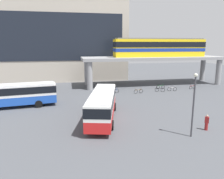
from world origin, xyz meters
TOP-DOWN VIEW (x-y plane):
  - ground_plane at (0.00, 10.00)m, footprint 120.00×120.00m
  - station_building at (-6.17, 31.52)m, footprint 31.72×12.59m
  - elevated_platform at (13.37, 19.17)m, footprint 29.96×7.24m
  - train at (14.71, 19.17)m, footprint 19.50×2.96m
  - bus_main at (-0.66, -0.58)m, footprint 5.23×11.32m
  - bus_secondary at (-11.71, 6.69)m, footprint 11.28×3.96m
  - bicycle_red at (19.21, 13.12)m, footprint 1.68×0.73m
  - bicycle_silver at (14.47, 12.17)m, footprint 1.77×0.36m
  - bicycle_brown at (7.73, 11.59)m, footprint 1.76×0.42m
  - bicycle_green at (13.19, 14.51)m, footprint 1.79×0.18m
  - bicycle_blue at (3.53, 12.76)m, footprint 1.79×0.11m
  - bicycle_black at (11.99, 12.07)m, footprint 1.69×0.71m
  - pedestrian_by_bike_rack at (9.11, -5.86)m, footprint 0.48×0.44m
  - lamp_post at (6.75, -6.99)m, footprint 0.36×0.36m

SIDE VIEW (x-z plane):
  - ground_plane at x=0.00m, z-range 0.00..0.00m
  - bicycle_red at x=19.21m, z-range -0.16..0.88m
  - bicycle_silver at x=14.47m, z-range -0.16..0.88m
  - bicycle_brown at x=7.73m, z-range -0.16..0.88m
  - bicycle_green at x=13.19m, z-range -0.16..0.88m
  - bicycle_blue at x=3.53m, z-range -0.16..0.88m
  - bicycle_black at x=11.99m, z-range -0.16..0.88m
  - pedestrian_by_bike_rack at x=9.11m, z-range -0.05..1.55m
  - bus_main at x=-0.66m, z-range 0.38..3.60m
  - bus_secondary at x=-11.71m, z-range 0.38..3.60m
  - lamp_post at x=6.75m, z-range 0.56..6.58m
  - elevated_platform at x=13.37m, z-range 2.17..8.09m
  - train at x=14.71m, z-range 5.97..9.81m
  - station_building at x=-6.17m, z-range 0.00..18.29m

